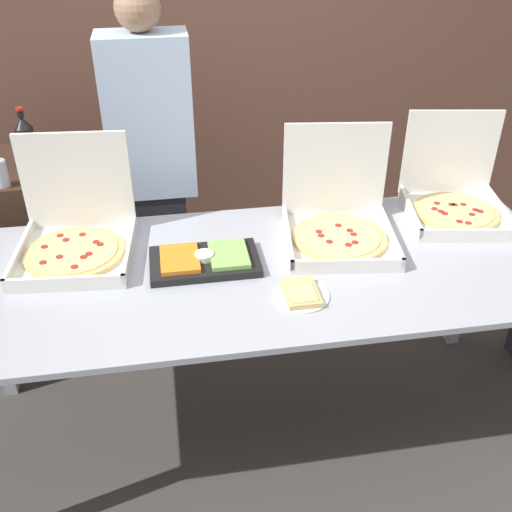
{
  "coord_description": "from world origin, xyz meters",
  "views": [
    {
      "loc": [
        -0.32,
        -1.9,
        2.19
      ],
      "look_at": [
        0.0,
        0.0,
        0.95
      ],
      "focal_mm": 42.0,
      "sensor_mm": 36.0,
      "label": 1
    }
  ],
  "objects_px": {
    "pizza_box_near_right": "(454,198)",
    "soda_can_silver": "(0,173)",
    "veggie_tray": "(205,260)",
    "person_guest_cap": "(154,175)",
    "pizza_box_far_right": "(75,235)",
    "pizza_box_far_left": "(338,221)",
    "soda_bottle": "(26,142)",
    "paper_plate_front_center": "(301,294)"
  },
  "relations": [
    {
      "from": "veggie_tray",
      "to": "paper_plate_front_center",
      "type": "bearing_deg",
      "value": -39.18
    },
    {
      "from": "pizza_box_near_right",
      "to": "veggie_tray",
      "type": "distance_m",
      "value": 1.16
    },
    {
      "from": "pizza_box_near_right",
      "to": "veggie_tray",
      "type": "height_order",
      "value": "pizza_box_near_right"
    },
    {
      "from": "pizza_box_far_left",
      "to": "soda_can_silver",
      "type": "height_order",
      "value": "pizza_box_far_left"
    },
    {
      "from": "pizza_box_far_left",
      "to": "pizza_box_near_right",
      "type": "distance_m",
      "value": 0.58
    },
    {
      "from": "pizza_box_near_right",
      "to": "veggie_tray",
      "type": "xyz_separation_m",
      "value": [
        -1.13,
        -0.24,
        -0.05
      ]
    },
    {
      "from": "soda_can_silver",
      "to": "pizza_box_near_right",
      "type": "bearing_deg",
      "value": -10.9
    },
    {
      "from": "pizza_box_near_right",
      "to": "pizza_box_far_right",
      "type": "bearing_deg",
      "value": -168.44
    },
    {
      "from": "paper_plate_front_center",
      "to": "veggie_tray",
      "type": "bearing_deg",
      "value": 140.82
    },
    {
      "from": "pizza_box_far_right",
      "to": "pizza_box_near_right",
      "type": "xyz_separation_m",
      "value": [
        1.63,
        0.06,
        -0.0
      ]
    },
    {
      "from": "pizza_box_far_right",
      "to": "soda_can_silver",
      "type": "xyz_separation_m",
      "value": [
        -0.34,
        0.44,
        0.09
      ]
    },
    {
      "from": "pizza_box_far_right",
      "to": "soda_bottle",
      "type": "xyz_separation_m",
      "value": [
        -0.25,
        0.64,
        0.15
      ]
    },
    {
      "from": "pizza_box_near_right",
      "to": "soda_bottle",
      "type": "bearing_deg",
      "value": 172.29
    },
    {
      "from": "pizza_box_far_right",
      "to": "soda_bottle",
      "type": "height_order",
      "value": "pizza_box_far_right"
    },
    {
      "from": "person_guest_cap",
      "to": "pizza_box_far_right",
      "type": "bearing_deg",
      "value": 60.89
    },
    {
      "from": "paper_plate_front_center",
      "to": "pizza_box_far_left",
      "type": "bearing_deg",
      "value": 57.61
    },
    {
      "from": "soda_bottle",
      "to": "pizza_box_far_right",
      "type": "bearing_deg",
      "value": -68.6
    },
    {
      "from": "paper_plate_front_center",
      "to": "veggie_tray",
      "type": "relative_size",
      "value": 0.49
    },
    {
      "from": "pizza_box_far_right",
      "to": "veggie_tray",
      "type": "height_order",
      "value": "pizza_box_far_right"
    },
    {
      "from": "pizza_box_far_right",
      "to": "paper_plate_front_center",
      "type": "xyz_separation_m",
      "value": [
        0.82,
        -0.44,
        -0.07
      ]
    },
    {
      "from": "pizza_box_near_right",
      "to": "soda_can_silver",
      "type": "bearing_deg",
      "value": 178.49
    },
    {
      "from": "pizza_box_near_right",
      "to": "person_guest_cap",
      "type": "xyz_separation_m",
      "value": [
        -1.31,
        0.51,
        -0.03
      ]
    },
    {
      "from": "pizza_box_far_left",
      "to": "person_guest_cap",
      "type": "xyz_separation_m",
      "value": [
        -0.74,
        0.64,
        -0.03
      ]
    },
    {
      "from": "paper_plate_front_center",
      "to": "soda_bottle",
      "type": "distance_m",
      "value": 1.54
    },
    {
      "from": "soda_can_silver",
      "to": "person_guest_cap",
      "type": "relative_size",
      "value": 0.07
    },
    {
      "from": "soda_bottle",
      "to": "person_guest_cap",
      "type": "bearing_deg",
      "value": -6.38
    },
    {
      "from": "veggie_tray",
      "to": "soda_bottle",
      "type": "height_order",
      "value": "soda_bottle"
    },
    {
      "from": "pizza_box_far_right",
      "to": "person_guest_cap",
      "type": "height_order",
      "value": "person_guest_cap"
    },
    {
      "from": "soda_can_silver",
      "to": "pizza_box_far_left",
      "type": "bearing_deg",
      "value": -19.69
    },
    {
      "from": "veggie_tray",
      "to": "pizza_box_far_left",
      "type": "bearing_deg",
      "value": 11.98
    },
    {
      "from": "pizza_box_far_left",
      "to": "soda_can_silver",
      "type": "bearing_deg",
      "value": 167.87
    },
    {
      "from": "paper_plate_front_center",
      "to": "veggie_tray",
      "type": "xyz_separation_m",
      "value": [
        -0.32,
        0.26,
        0.01
      ]
    },
    {
      "from": "veggie_tray",
      "to": "person_guest_cap",
      "type": "height_order",
      "value": "person_guest_cap"
    },
    {
      "from": "pizza_box_near_right",
      "to": "soda_bottle",
      "type": "distance_m",
      "value": 1.97
    },
    {
      "from": "pizza_box_near_right",
      "to": "soda_bottle",
      "type": "height_order",
      "value": "pizza_box_near_right"
    },
    {
      "from": "pizza_box_far_right",
      "to": "soda_can_silver",
      "type": "distance_m",
      "value": 0.57
    },
    {
      "from": "paper_plate_front_center",
      "to": "soda_can_silver",
      "type": "distance_m",
      "value": 1.47
    },
    {
      "from": "paper_plate_front_center",
      "to": "person_guest_cap",
      "type": "height_order",
      "value": "person_guest_cap"
    },
    {
      "from": "pizza_box_far_left",
      "to": "paper_plate_front_center",
      "type": "xyz_separation_m",
      "value": [
        -0.24,
        -0.38,
        -0.06
      ]
    },
    {
      "from": "soda_can_silver",
      "to": "person_guest_cap",
      "type": "distance_m",
      "value": 0.69
    },
    {
      "from": "pizza_box_far_right",
      "to": "soda_bottle",
      "type": "distance_m",
      "value": 0.7
    },
    {
      "from": "pizza_box_far_left",
      "to": "soda_bottle",
      "type": "height_order",
      "value": "pizza_box_far_left"
    }
  ]
}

